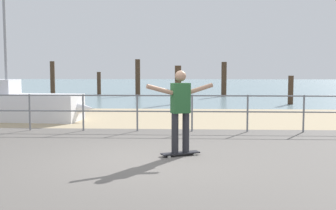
% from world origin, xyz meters
% --- Properties ---
extents(ground_plane, '(24.00, 10.00, 0.04)m').
position_xyz_m(ground_plane, '(0.00, -1.00, 0.00)').
color(ground_plane, '#605B56').
rests_on(ground_plane, ground).
extents(beach_strip, '(24.00, 6.00, 0.04)m').
position_xyz_m(beach_strip, '(0.00, 7.00, 0.00)').
color(beach_strip, tan).
rests_on(beach_strip, ground).
extents(sea_surface, '(72.00, 50.00, 0.04)m').
position_xyz_m(sea_surface, '(0.00, 35.00, 0.00)').
color(sea_surface, '#75939E').
rests_on(sea_surface, ground).
extents(railing_fence, '(12.32, 0.05, 1.05)m').
position_xyz_m(railing_fence, '(-0.61, 3.60, 0.70)').
color(railing_fence, slate).
rests_on(railing_fence, ground).
extents(sailboat, '(5.02, 1.73, 5.39)m').
position_xyz_m(sailboat, '(-4.87, 5.82, 0.52)').
color(sailboat, silver).
rests_on(sailboat, ground).
extents(skateboard, '(0.81, 0.53, 0.08)m').
position_xyz_m(skateboard, '(0.65, 0.38, 0.07)').
color(skateboard, black).
rests_on(skateboard, ground).
extents(skateboarder, '(1.34, 0.71, 1.65)m').
position_xyz_m(skateboarder, '(0.65, 0.38, 1.02)').
color(skateboarder, '#26262B').
rests_on(skateboarder, skateboard).
extents(groyne_post_0, '(0.30, 0.30, 2.24)m').
position_xyz_m(groyne_post_0, '(-7.97, 18.56, 1.12)').
color(groyne_post_0, '#422D1E').
rests_on(groyne_post_0, ground).
extents(groyne_post_1, '(0.26, 0.26, 1.54)m').
position_xyz_m(groyne_post_1, '(-5.20, 19.84, 0.77)').
color(groyne_post_1, '#422D1E').
rests_on(groyne_post_1, ground).
extents(groyne_post_2, '(0.32, 0.32, 2.37)m').
position_xyz_m(groyne_post_2, '(-2.44, 18.88, 1.19)').
color(groyne_post_2, '#422D1E').
rests_on(groyne_post_2, ground).
extents(groyne_post_3, '(0.32, 0.32, 1.92)m').
position_xyz_m(groyne_post_3, '(0.33, 12.54, 0.96)').
color(groyne_post_3, '#422D1E').
rests_on(groyne_post_3, ground).
extents(groyne_post_4, '(0.33, 0.33, 2.18)m').
position_xyz_m(groyne_post_4, '(3.09, 18.21, 1.09)').
color(groyne_post_4, '#422D1E').
rests_on(groyne_post_4, ground).
extents(groyne_post_5, '(0.26, 0.26, 1.43)m').
position_xyz_m(groyne_post_5, '(5.86, 12.60, 0.71)').
color(groyne_post_5, '#422D1E').
rests_on(groyne_post_5, ground).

